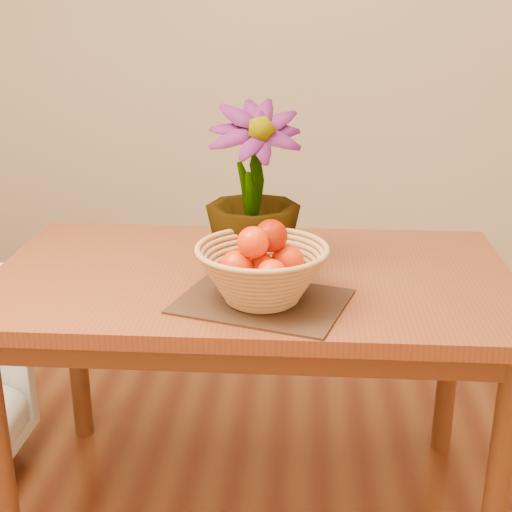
{
  "coord_description": "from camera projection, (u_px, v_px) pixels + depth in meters",
  "views": [
    {
      "loc": [
        0.13,
        -1.49,
        1.45
      ],
      "look_at": [
        0.02,
        0.14,
        0.86
      ],
      "focal_mm": 50.0,
      "sensor_mm": 36.0,
      "label": 1
    }
  ],
  "objects": [
    {
      "name": "wall_back",
      "position": [
        281.0,
        18.0,
        3.54
      ],
      "size": [
        4.0,
        0.02,
        2.7
      ],
      "primitive_type": "cube",
      "color": "beige",
      "rests_on": "floor"
    },
    {
      "name": "table",
      "position": [
        253.0,
        302.0,
        1.95
      ],
      "size": [
        1.4,
        0.8,
        0.75
      ],
      "color": "maroon",
      "rests_on": "floor"
    },
    {
      "name": "placemat",
      "position": [
        262.0,
        301.0,
        1.73
      ],
      "size": [
        0.46,
        0.4,
        0.01
      ],
      "primitive_type": "cube",
      "rotation": [
        0.0,
        0.0,
        -0.3
      ],
      "color": "#351E13",
      "rests_on": "table"
    },
    {
      "name": "wicker_basket",
      "position": [
        262.0,
        275.0,
        1.71
      ],
      "size": [
        0.32,
        0.32,
        0.13
      ],
      "color": "#B3754A",
      "rests_on": "placemat"
    },
    {
      "name": "orange_pile",
      "position": [
        264.0,
        254.0,
        1.69
      ],
      "size": [
        0.2,
        0.19,
        0.14
      ],
      "rotation": [
        0.0,
        0.0,
        -0.2
      ],
      "color": "red",
      "rests_on": "wicker_basket"
    },
    {
      "name": "potted_plant",
      "position": [
        253.0,
        189.0,
        1.87
      ],
      "size": [
        0.29,
        0.29,
        0.45
      ],
      "primitive_type": "imported",
      "rotation": [
        0.0,
        0.0,
        0.19
      ],
      "color": "#154A15",
      "rests_on": "table"
    }
  ]
}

